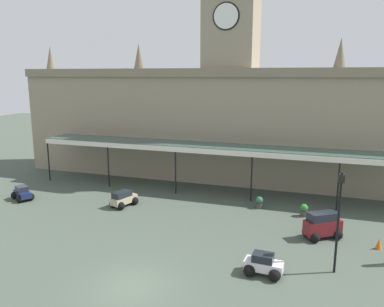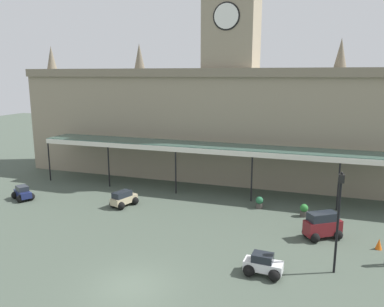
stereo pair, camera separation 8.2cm
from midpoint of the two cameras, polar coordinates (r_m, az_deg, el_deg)
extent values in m
plane|color=#455145|center=(20.71, -9.10, -19.02)|extent=(140.00, 140.00, 0.00)
cube|color=gray|center=(38.63, 5.61, 4.25)|extent=(43.95, 5.66, 11.09)
cube|color=gray|center=(35.41, 4.68, 11.94)|extent=(43.95, 0.30, 0.80)
cube|color=gray|center=(38.54, 5.90, 17.94)|extent=(4.80, 4.80, 7.30)
cylinder|color=white|center=(36.27, 5.02, 19.74)|extent=(2.20, 0.12, 2.20)
cylinder|color=black|center=(36.31, 5.04, 19.74)|extent=(2.46, 0.06, 2.46)
cone|color=#6E6554|center=(47.62, -20.37, 13.26)|extent=(1.10, 1.10, 2.60)
cone|color=#6E6554|center=(41.67, -7.99, 14.17)|extent=(1.10, 1.10, 2.60)
cone|color=#6E6554|center=(37.43, 21.21, 13.81)|extent=(1.10, 1.10, 2.60)
cube|color=#38564C|center=(34.01, 3.67, 1.09)|extent=(34.06, 3.20, 0.16)
cube|color=silver|center=(32.53, 2.94, 0.25)|extent=(34.06, 0.12, 0.44)
cylinder|color=black|center=(40.94, -20.65, -0.93)|extent=(0.14, 0.14, 4.19)
cylinder|color=black|center=(37.08, -12.43, -1.71)|extent=(0.14, 0.14, 4.19)
cylinder|color=black|center=(34.15, -2.55, -2.59)|extent=(0.14, 0.14, 4.19)
cylinder|color=black|center=(32.41, 8.79, -3.51)|extent=(0.14, 0.14, 4.19)
cylinder|color=black|center=(32.06, 20.91, -4.33)|extent=(0.14, 0.14, 4.19)
cube|color=tan|center=(31.80, -10.19, -6.78)|extent=(1.55, 2.42, 0.55)
cube|color=#1E232B|center=(31.52, -10.49, -6.00)|extent=(1.27, 1.73, 0.45)
sphere|color=black|center=(32.69, -9.73, -6.66)|extent=(0.64, 0.64, 0.64)
sphere|color=black|center=(32.07, -8.60, -6.98)|extent=(0.64, 0.64, 0.64)
sphere|color=black|center=(31.70, -11.76, -7.33)|extent=(0.64, 0.64, 0.64)
sphere|color=black|center=(31.06, -10.64, -7.68)|extent=(0.64, 0.64, 0.64)
cube|color=maroon|center=(26.80, 18.81, -10.36)|extent=(2.52, 2.14, 0.95)
cube|color=#1E232B|center=(26.51, 18.83, -8.88)|extent=(2.08, 1.81, 0.55)
sphere|color=black|center=(27.78, 19.66, -10.57)|extent=(0.64, 0.64, 0.64)
sphere|color=black|center=(27.08, 20.84, -11.25)|extent=(0.64, 0.64, 0.64)
sphere|color=black|center=(26.87, 16.65, -11.14)|extent=(0.64, 0.64, 0.64)
sphere|color=black|center=(26.15, 17.78, -11.87)|extent=(0.64, 0.64, 0.64)
cube|color=silver|center=(21.62, 10.53, -16.09)|extent=(2.10, 1.00, 0.50)
cube|color=#1E232B|center=(21.42, 10.44, -14.99)|extent=(1.15, 0.87, 0.42)
sphere|color=black|center=(22.00, 12.55, -16.25)|extent=(0.64, 0.64, 0.64)
sphere|color=black|center=(21.23, 12.13, -17.33)|extent=(0.64, 0.64, 0.64)
sphere|color=black|center=(22.21, 8.98, -15.82)|extent=(0.64, 0.64, 0.64)
sphere|color=black|center=(21.45, 8.42, -16.85)|extent=(0.64, 0.64, 0.64)
cube|color=#19214C|center=(35.94, -24.03, -5.50)|extent=(2.21, 1.79, 0.50)
cube|color=#1E232B|center=(35.86, -24.11, -4.78)|extent=(1.35, 1.25, 0.42)
sphere|color=black|center=(35.50, -22.99, -5.96)|extent=(0.64, 0.64, 0.64)
sphere|color=black|center=(35.25, -24.35, -6.20)|extent=(0.64, 0.64, 0.64)
sphere|color=black|center=(36.73, -23.67, -5.44)|extent=(0.64, 0.64, 0.64)
sphere|color=black|center=(36.50, -24.98, -5.66)|extent=(0.64, 0.64, 0.64)
cylinder|color=black|center=(22.01, 20.78, -10.41)|extent=(0.13, 0.13, 5.06)
cube|color=black|center=(21.17, 21.32, -3.48)|extent=(0.30, 0.30, 0.44)
sphere|color=black|center=(21.10, 21.38, -2.75)|extent=(0.14, 0.14, 0.14)
cone|color=orange|center=(26.68, 26.01, -12.00)|extent=(0.40, 0.40, 0.68)
cylinder|color=#47423D|center=(30.45, 16.24, -8.59)|extent=(0.56, 0.56, 0.42)
sphere|color=#2C7631|center=(30.30, 16.28, -7.79)|extent=(0.60, 0.60, 0.60)
cylinder|color=#47423D|center=(31.39, 9.91, -7.66)|extent=(0.56, 0.56, 0.42)
sphere|color=#25643E|center=(31.25, 9.93, -6.88)|extent=(0.60, 0.60, 0.60)
camera|label=1|loc=(0.04, -90.09, -0.02)|focal=35.77mm
camera|label=2|loc=(0.04, 89.91, 0.02)|focal=35.77mm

